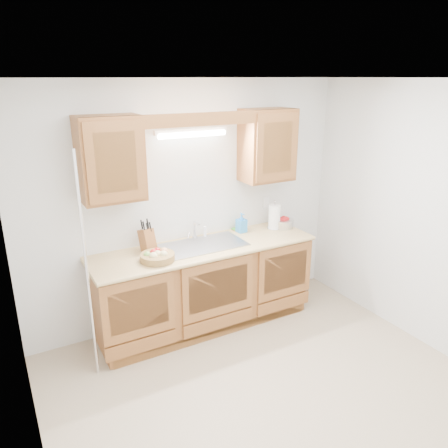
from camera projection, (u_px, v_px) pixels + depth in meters
room at (274, 253)px, 3.28m from camera, size 3.52×3.50×2.50m
base_cabinets at (204, 287)px, 4.53m from camera, size 2.20×0.60×0.86m
countertop at (204, 248)px, 4.38m from camera, size 2.30×0.63×0.04m
upper_cabinet_left at (110, 159)px, 3.82m from camera, size 0.55×0.33×0.75m
upper_cabinet_right at (267, 145)px, 4.58m from camera, size 0.55×0.33×0.75m
valance at (202, 119)px, 3.98m from camera, size 2.20×0.05×0.12m
fluorescent_fixture at (192, 132)px, 4.21m from camera, size 0.76×0.08×0.08m
sink at (203, 252)px, 4.41m from camera, size 0.84×0.46×0.36m
wire_shelf_pole at (87, 270)px, 3.58m from camera, size 0.03×0.03×2.00m
outlet_plate at (266, 202)px, 4.98m from camera, size 0.08×0.01×0.12m
fruit_basket at (157, 256)px, 4.01m from camera, size 0.34×0.34×0.10m
knife_block at (147, 240)px, 4.20m from camera, size 0.15×0.21×0.33m
orange_canister at (147, 240)px, 4.22m from camera, size 0.09×0.09×0.22m
soap_bottle at (241, 223)px, 4.73m from camera, size 0.11×0.11×0.21m
sponge at (238, 229)px, 4.83m from camera, size 0.14×0.11×0.03m
paper_towel at (274, 217)px, 4.82m from camera, size 0.17×0.17×0.33m
apple_bowl at (283, 223)px, 4.90m from camera, size 0.27×0.27×0.12m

